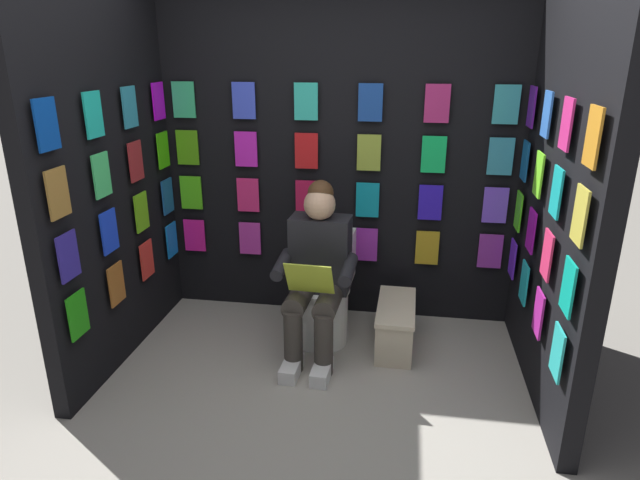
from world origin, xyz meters
TOP-DOWN VIEW (x-y plane):
  - ground_plane at (0.00, 0.00)m, footprint 30.00×30.00m
  - display_wall_back at (0.00, -1.66)m, footprint 2.73×0.14m
  - display_wall_left at (-1.36, -0.81)m, footprint 0.14×1.62m
  - display_wall_right at (1.36, -0.81)m, footprint 0.14×1.62m
  - toilet at (0.04, -1.19)m, footprint 0.41×0.56m
  - person_reading at (0.05, -0.96)m, footprint 0.54×0.70m
  - comic_longbox_near at (-0.48, -1.12)m, footprint 0.27×0.63m

SIDE VIEW (x-z plane):
  - ground_plane at x=0.00m, z-range 0.00..0.00m
  - comic_longbox_near at x=-0.48m, z-range 0.00..0.32m
  - toilet at x=0.04m, z-range -0.06..0.71m
  - person_reading at x=0.05m, z-range 0.00..1.20m
  - display_wall_left at x=-1.36m, z-range 0.00..2.34m
  - display_wall_right at x=1.36m, z-range 0.00..2.34m
  - display_wall_back at x=0.00m, z-range 0.00..2.34m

